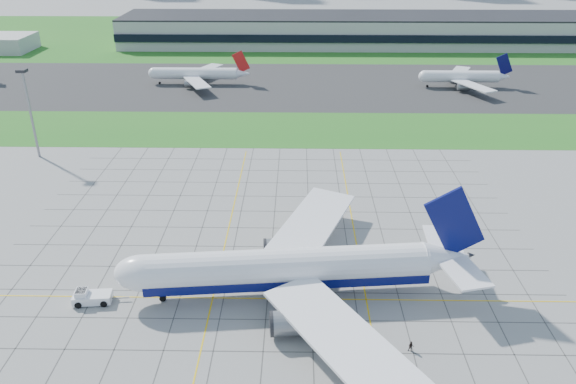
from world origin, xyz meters
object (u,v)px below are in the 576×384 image
light_mast (28,103)px  distant_jet_2 (463,77)px  crew_near (154,289)px  crew_far (411,347)px  pushback_tug (91,297)px  distant_jet_1 (197,73)px  airliner (290,269)px

light_mast → distant_jet_2: light_mast is taller
crew_near → crew_far: size_ratio=0.95×
crew_far → distant_jet_2: (48.96, 158.01, 3.54)m
light_mast → pushback_tug: 80.01m
crew_near → crew_far: (44.63, -14.67, 0.05)m
crew_near → distant_jet_1: 147.32m
crew_near → distant_jet_2: bearing=-1.9°
pushback_tug → distant_jet_1: 149.42m
distant_jet_1 → distant_jet_2: size_ratio=1.00×
airliner → crew_far: size_ratio=35.46×
airliner → distant_jet_1: 151.99m
light_mast → distant_jet_2: (142.60, 77.55, -11.70)m
distant_jet_1 → pushback_tug: bearing=-88.0°
pushback_tug → distant_jet_2: bearing=48.8°
light_mast → distant_jet_2: bearing=28.5°
pushback_tug → crew_far: size_ratio=5.25×
airliner → pushback_tug: (-35.82, -2.94, -4.51)m
airliner → distant_jet_2: airliner is taller
crew_far → distant_jet_1: (-60.58, 161.08, 3.54)m
light_mast → crew_far: bearing=-40.7°
pushback_tug → crew_far: 56.63m
airliner → light_mast: bearing=132.7°
light_mast → pushback_tug: size_ratio=2.58×
light_mast → airliner: 99.58m
airliner → distant_jet_2: (68.53, 143.28, -1.24)m
pushback_tug → crew_near: bearing=9.3°
pushback_tug → crew_near: pushback_tug is taller
pushback_tug → distant_jet_1: bearing=86.3°
light_mast → airliner: bearing=-41.6°
pushback_tug → distant_jet_2: size_ratio=0.23×
pushback_tug → crew_near: size_ratio=5.54×
distant_jet_1 → crew_far: bearing=-69.4°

